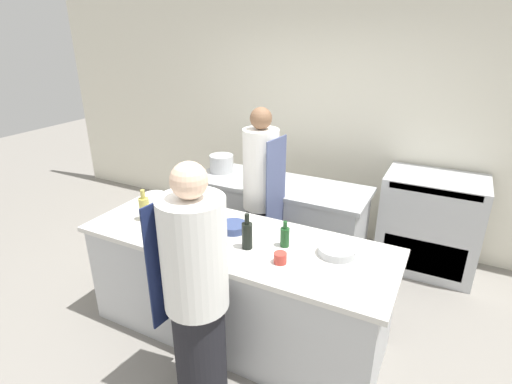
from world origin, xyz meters
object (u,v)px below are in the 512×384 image
bottle_vinegar (196,203)px  bowl_mixing_large (337,251)px  bottle_sauce (170,221)px  bowl_prep_small (154,197)px  bottle_olive_oil (190,233)px  bottle_wine (247,235)px  oven_range (429,223)px  chef_at_prep_near (196,295)px  bowl_ceramic_blue (233,227)px  bottle_water (285,236)px  stockpot (222,163)px  bottle_cooking_oil (144,208)px  chef_at_stove (261,199)px  cup (280,258)px

bottle_vinegar → bowl_mixing_large: size_ratio=0.77×
bottle_sauce → bowl_prep_small: 0.74m
bottle_vinegar → bowl_prep_small: bottle_vinegar is taller
bottle_olive_oil → bottle_wine: 0.41m
oven_range → bottle_olive_oil: 2.56m
chef_at_prep_near → bowl_prep_small: (-1.15, 0.97, 0.06)m
bottle_sauce → bowl_ceramic_blue: bottle_sauce is taller
chef_at_prep_near → bottle_olive_oil: chef_at_prep_near is taller
bottle_water → stockpot: bearing=137.1°
bottle_vinegar → bowl_ceramic_blue: bearing=-18.4°
bottle_cooking_oil → bottle_olive_oil: bearing=-16.9°
chef_at_stove → bowl_mixing_large: chef_at_stove is taller
chef_at_stove → bottle_wine: (0.32, -0.85, 0.11)m
bottle_wine → bottle_olive_oil: bearing=-156.2°
bottle_wine → bowl_mixing_large: size_ratio=1.02×
bowl_prep_small → cup: size_ratio=2.44×
chef_at_stove → bottle_wine: chef_at_stove is taller
oven_range → bottle_cooking_oil: size_ratio=3.78×
bottle_water → cup: bottle_water is taller
oven_range → chef_at_stove: 1.79m
bottle_water → bottle_vinegar: bearing=168.2°
bottle_sauce → bowl_mixing_large: size_ratio=1.12×
chef_at_stove → bottle_water: size_ratio=8.62×
stockpot → bottle_cooking_oil: bearing=-87.0°
chef_at_prep_near → cup: chef_at_prep_near is taller
oven_range → bottle_sauce: (-1.75, -1.94, 0.50)m
bottle_olive_oil → chef_at_stove: bearing=86.4°
bottle_olive_oil → bowl_prep_small: bearing=146.3°
oven_range → bowl_ceramic_blue: size_ratio=4.65×
bottle_wine → bowl_ceramic_blue: (-0.22, 0.19, -0.08)m
bottle_vinegar → bottle_water: bottle_vinegar is taller
bottle_olive_oil → bowl_ceramic_blue: (0.15, 0.35, -0.08)m
oven_range → bottle_vinegar: bottle_vinegar is taller
bottle_olive_oil → bowl_ceramic_blue: bearing=66.5°
bowl_prep_small → bowl_ceramic_blue: (0.96, -0.18, 0.00)m
bowl_mixing_large → bowl_ceramic_blue: bearing=-178.3°
oven_range → bottle_wine: size_ratio=3.74×
chef_at_prep_near → chef_at_stove: bearing=17.3°
bottle_water → bowl_ceramic_blue: size_ratio=0.92×
chef_at_stove → bottle_sauce: bearing=-10.2°
bottle_olive_oil → bottle_cooking_oil: 0.62m
bottle_vinegar → cup: size_ratio=2.30×
bottle_sauce → cup: (0.92, 0.02, -0.08)m
chef_at_prep_near → bottle_water: bearing=-13.4°
bottle_water → stockpot: bottle_water is taller
bottle_olive_oil → bowl_mixing_large: bearing=21.1°
bottle_sauce → bowl_prep_small: bearing=140.5°
bottle_olive_oil → bottle_vinegar: (-0.31, 0.51, -0.03)m
bottle_wine → bottle_water: bottle_wine is taller
chef_at_prep_near → bowl_mixing_large: bearing=-32.1°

